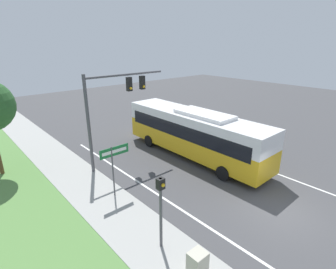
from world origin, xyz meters
TOP-DOWN VIEW (x-y plane):
  - ground_plane at (0.00, 0.00)m, footprint 80.00×80.00m
  - lane_divider_near at (-3.60, 0.00)m, footprint 0.14×30.00m
  - lane_divider_far at (3.60, 0.00)m, footprint 0.14×30.00m
  - bus at (1.62, 7.37)m, footprint 2.76×11.73m
  - signal_gantry at (-3.30, 9.84)m, footprint 5.79×0.41m
  - pedestrian_signal at (-6.01, 1.99)m, footprint 0.28×0.34m
  - street_sign at (-5.39, 6.49)m, footprint 1.67×0.08m
  - utility_cabinet at (-5.93, 0.10)m, footprint 0.62×0.56m

SIDE VIEW (x-z plane):
  - ground_plane at x=0.00m, z-range 0.00..0.00m
  - lane_divider_near at x=-3.60m, z-range 0.00..0.01m
  - lane_divider_far at x=3.60m, z-range 0.00..0.01m
  - utility_cabinet at x=-5.93m, z-range 0.12..1.03m
  - bus at x=1.62m, z-range 0.19..3.66m
  - street_sign at x=-5.39m, z-range 0.69..3.62m
  - pedestrian_signal at x=-6.01m, z-range 0.57..3.78m
  - signal_gantry at x=-3.30m, z-range 1.32..7.53m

